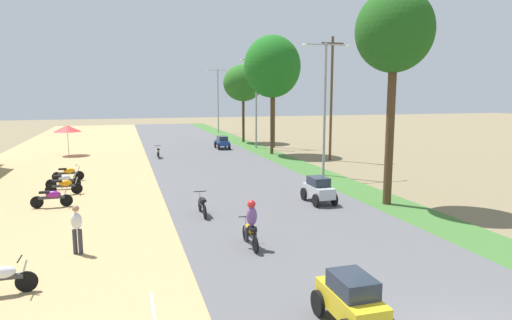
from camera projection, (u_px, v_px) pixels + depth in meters
parked_motorbike_nearest at (1, 277)px, 11.41m from camera, size 1.80×0.54×0.94m
parked_motorbike_second at (52, 197)px, 20.21m from camera, size 1.80×0.54×0.94m
parked_motorbike_third at (64, 185)px, 22.74m from camera, size 1.80×0.54×0.94m
parked_motorbike_fourth at (64, 180)px, 24.13m from camera, size 1.80×0.54×0.94m
parked_motorbike_fifth at (68, 173)px, 26.37m from camera, size 1.80×0.54×0.94m
vendor_umbrella at (67, 129)px, 36.93m from camera, size 2.20×2.20×2.52m
pedestrian_on_shoulder at (77, 227)px, 14.27m from camera, size 0.42×0.35×1.62m
median_tree_nearest at (394, 33)px, 19.76m from camera, size 3.48×3.48×9.76m
median_tree_second at (272, 67)px, 37.06m from camera, size 4.74×4.74×9.94m
median_tree_third at (243, 83)px, 46.58m from camera, size 4.19×4.19×8.15m
streetlamp_near at (325, 100)px, 27.53m from camera, size 3.16×0.20×8.24m
streetlamp_mid at (256, 97)px, 41.61m from camera, size 3.16×0.20×8.37m
streetlamp_far at (218, 96)px, 58.14m from camera, size 3.16×0.20×8.28m
utility_pole_near at (274, 99)px, 42.45m from camera, size 1.80×0.20×8.99m
utility_pole_far at (331, 97)px, 34.15m from camera, size 1.80×0.20×9.46m
car_hatchback_yellow at (351, 299)px, 9.73m from camera, size 1.04×2.00×1.23m
car_hatchback_silver at (319, 189)px, 20.95m from camera, size 1.04×2.00×1.23m
car_sedan_blue at (222, 142)px, 41.37m from camera, size 1.10×2.26×1.19m
motorbike_foreground_rider at (251, 225)px, 14.84m from camera, size 0.54×1.80×1.66m
motorbike_ahead_second at (202, 204)px, 18.88m from camera, size 0.54×1.80×0.94m
motorbike_ahead_third at (158, 152)px, 35.64m from camera, size 0.54×1.80×0.94m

